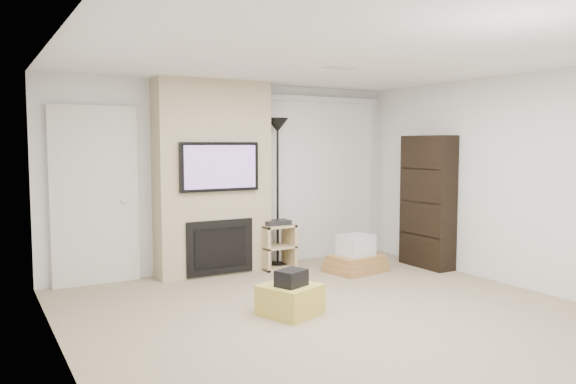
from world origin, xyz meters
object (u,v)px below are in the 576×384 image
floor_lamp (278,150)px  av_stand (276,243)px  box_stack (356,258)px  bookshelf (428,202)px  ottoman (290,300)px

floor_lamp → av_stand: size_ratio=3.09×
box_stack → bookshelf: bearing=-12.5°
ottoman → box_stack: (1.69, 1.19, 0.04)m
ottoman → floor_lamp: floor_lamp is taller
floor_lamp → box_stack: bearing=-49.0°
floor_lamp → bookshelf: (1.76, -1.06, -0.71)m
av_stand → bookshelf: 2.15m
av_stand → ottoman: bearing=-114.8°
ottoman → box_stack: bearing=35.1°
av_stand → bookshelf: size_ratio=0.37×
ottoman → bookshelf: (2.73, 0.96, 0.75)m
floor_lamp → bookshelf: bearing=-31.0°
ottoman → bookshelf: bookshelf is taller
box_stack → av_stand: bearing=139.8°
floor_lamp → av_stand: bearing=-125.6°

